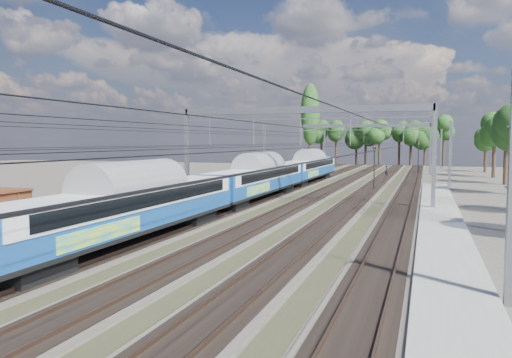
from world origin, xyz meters
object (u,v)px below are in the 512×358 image
(worker, at_px, (387,171))
(signal_far, at_px, (418,153))
(signal_near, at_px, (374,162))
(emu_train, at_px, (258,174))

(worker, distance_m, signal_far, 12.20)
(signal_near, distance_m, signal_far, 35.24)
(signal_far, bearing_deg, signal_near, -117.82)
(emu_train, relative_size, signal_far, 11.36)
(signal_near, relative_size, signal_far, 0.90)
(emu_train, height_order, signal_far, signal_far)
(signal_near, xyz_separation_m, signal_far, (4.44, 34.96, 0.36))
(emu_train, distance_m, worker, 40.27)
(worker, xyz_separation_m, signal_far, (4.75, 10.89, 2.78))
(worker, height_order, signal_near, signal_near)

